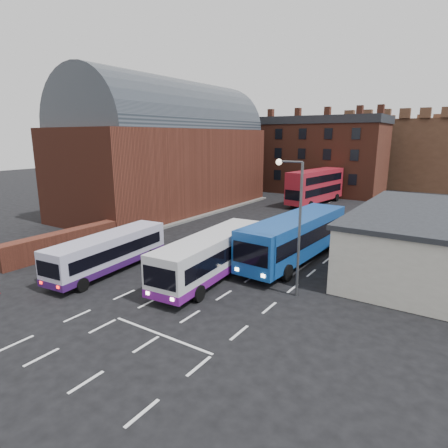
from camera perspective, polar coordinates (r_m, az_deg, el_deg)
The scene contains 12 objects.
ground at distance 23.89m, azimuth -13.53°, elevation -9.79°, with size 180.00×180.00×0.00m, color black.
railway_station at distance 47.92m, azimuth -8.42°, elevation 11.27°, with size 12.00×28.00×16.00m.
forecourt_wall at distance 32.49m, azimuth -23.46°, elevation -2.66°, with size 1.20×10.00×1.80m, color #602B1E.
cream_building at distance 29.66m, azimuth 29.78°, elevation -2.27°, with size 10.40×16.40×4.25m.
brick_terrace at distance 64.86m, azimuth 13.39°, elevation 9.66°, with size 22.00×10.00×11.00m, color brown.
castle_keep at distance 81.50m, azimuth 26.49°, elevation 9.67°, with size 22.00×22.00×12.00m, color brown.
bus_white_outbound at distance 27.03m, azimuth -17.15°, elevation -3.81°, with size 3.11×9.73×2.61m.
bus_white_inbound at distance 24.54m, azimuth -1.92°, elevation -4.47°, with size 3.33×10.91×2.93m.
bus_blue at distance 28.34m, azimuth 10.87°, elevation -1.67°, with size 3.69×12.65×3.41m.
bus_red_double at distance 52.98m, azimuth 13.75°, elevation 5.63°, with size 4.12×11.95×4.68m.
street_lamp at distance 21.55m, azimuth 10.82°, elevation 1.23°, with size 1.62×0.35×7.96m.
pedestrian_beige at distance 26.71m, azimuth -25.77°, elevation -6.31°, with size 0.84×0.65×1.73m, color #B3A68B.
Camera 1 is at (16.34, -14.78, 9.22)m, focal length 30.00 mm.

